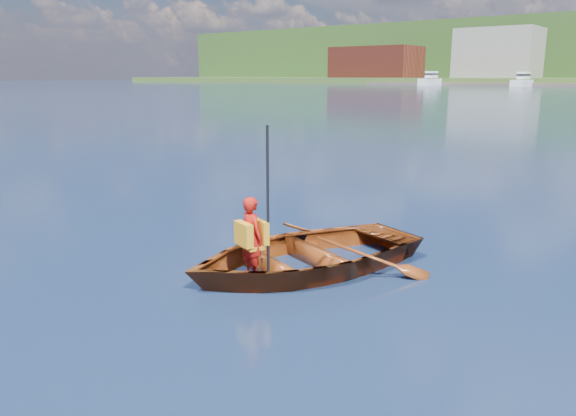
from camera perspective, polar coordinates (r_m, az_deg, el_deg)
ground at (r=8.21m, az=11.42°, el=-5.83°), size 600.00×600.00×0.00m
rowboat at (r=7.89m, az=1.61°, el=-4.68°), size 3.65×4.25×0.74m
child_paddler at (r=7.19m, az=-3.65°, el=-2.91°), size 0.46×0.43×1.97m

